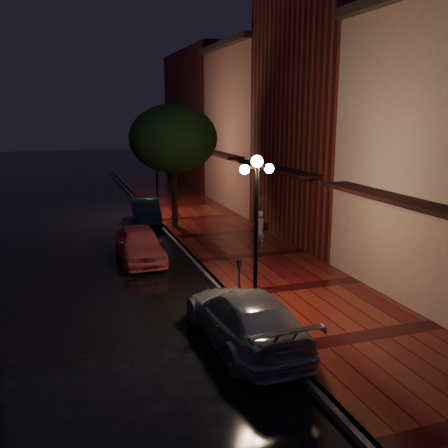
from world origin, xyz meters
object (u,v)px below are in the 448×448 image
object	(u,v)px
navy_car	(145,212)
parking_meter	(239,276)
street_tree	(173,141)
streetlamp_far	(157,169)
pink_car	(139,244)
streetlamp_near	(256,224)
silver_car	(245,318)
woman_with_umbrella	(259,214)

from	to	relation	value
navy_car	parking_meter	xyz separation A→B (m)	(0.75, -11.69, 0.26)
navy_car	street_tree	bearing A→B (deg)	-44.67
streetlamp_far	parking_meter	bearing A→B (deg)	-90.87
pink_car	parking_meter	xyz separation A→B (m)	(2.05, -5.39, 0.23)
street_tree	parking_meter	distance (m)	10.78
parking_meter	pink_car	bearing A→B (deg)	89.15
streetlamp_near	pink_car	distance (m)	6.82
streetlamp_near	navy_car	distance (m)	12.63
pink_car	silver_car	bearing A→B (deg)	-80.32
silver_car	parking_meter	xyz separation A→B (m)	(0.75, 2.43, 0.22)
streetlamp_near	woman_with_umbrella	xyz separation A→B (m)	(2.58, 5.94, -1.03)
woman_with_umbrella	parking_meter	xyz separation A→B (m)	(-2.78, -5.19, -0.66)
navy_car	silver_car	bearing A→B (deg)	-84.43
streetlamp_near	streetlamp_far	bearing A→B (deg)	90.00
navy_car	silver_car	distance (m)	14.12
street_tree	navy_car	xyz separation A→B (m)	(-1.21, 1.45, -3.60)
streetlamp_far	parking_meter	world-z (taller)	streetlamp_far
streetlamp_far	parking_meter	distance (m)	13.35
navy_car	pink_car	bearing A→B (deg)	-96.10
navy_car	silver_car	size ratio (longest dim) A/B	0.82
silver_car	woman_with_umbrella	world-z (taller)	woman_with_umbrella
streetlamp_far	navy_car	bearing A→B (deg)	-121.41
streetlamp_near	pink_car	xyz separation A→B (m)	(-2.25, 6.14, -1.92)
pink_car	navy_car	bearing A→B (deg)	78.55
streetlamp_far	streetlamp_near	bearing A→B (deg)	-90.00
parking_meter	street_tree	bearing A→B (deg)	65.72
streetlamp_near	parking_meter	bearing A→B (deg)	104.84
streetlamp_far	parking_meter	size ratio (longest dim) A/B	3.45
streetlamp_far	street_tree	xyz separation A→B (m)	(0.26, -3.01, 1.64)
silver_car	street_tree	bearing A→B (deg)	-97.16
pink_car	streetlamp_far	bearing A→B (deg)	74.23
silver_car	woman_with_umbrella	xyz separation A→B (m)	(3.53, 7.62, 0.88)
pink_car	silver_car	world-z (taller)	silver_car
woman_with_umbrella	pink_car	bearing A→B (deg)	-14.04
pink_car	woman_with_umbrella	size ratio (longest dim) A/B	1.85
street_tree	parking_meter	bearing A→B (deg)	-92.57
woman_with_umbrella	parking_meter	bearing A→B (deg)	50.14
streetlamp_far	silver_car	bearing A→B (deg)	-93.47
streetlamp_near	silver_car	size ratio (longest dim) A/B	0.91
street_tree	streetlamp_near	bearing A→B (deg)	-91.35
street_tree	woman_with_umbrella	world-z (taller)	street_tree
streetlamp_far	silver_car	world-z (taller)	streetlamp_far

